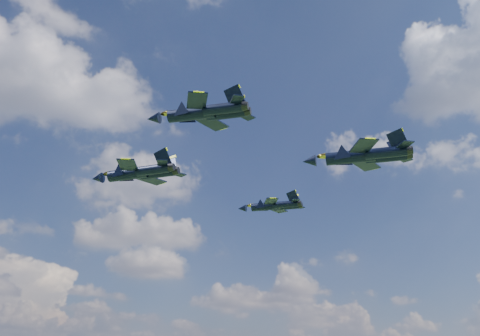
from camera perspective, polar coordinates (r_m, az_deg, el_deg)
name	(u,v)px	position (r m, az deg, el deg)	size (l,w,h in m)	color
jet_lead	(126,174)	(98.34, -12.11, -0.64)	(16.83, 14.98, 4.35)	black
jet_left	(188,114)	(70.97, -5.57, 5.76)	(14.31, 11.32, 3.56)	black
jet_right	(264,206)	(105.48, 2.56, -4.11)	(12.88, 10.67, 3.25)	black
jet_slot	(346,157)	(83.04, 11.29, 1.16)	(16.55, 13.37, 4.14)	black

